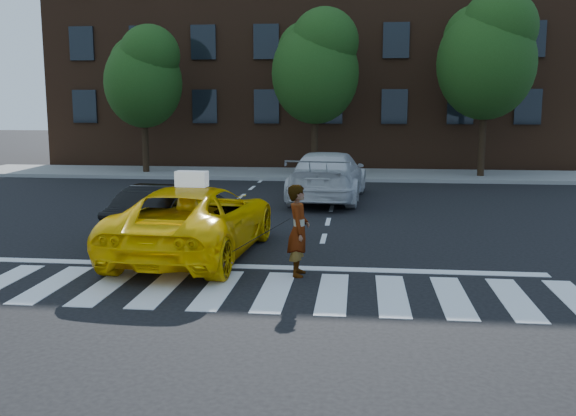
{
  "coord_description": "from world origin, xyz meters",
  "views": [
    {
      "loc": [
        2.4,
        -10.54,
        3.22
      ],
      "look_at": [
        0.99,
        2.17,
        1.1
      ],
      "focal_mm": 40.0,
      "sensor_mm": 36.0,
      "label": 1
    }
  ],
  "objects_px": {
    "white_suv": "(328,176)",
    "dog": "(217,266)",
    "black_sedan": "(169,212)",
    "tree_mid": "(316,63)",
    "tree_right": "(487,51)",
    "tree_left": "(144,73)",
    "taxi": "(195,220)",
    "woman": "(299,230)"
  },
  "relations": [
    {
      "from": "taxi",
      "to": "woman",
      "type": "xyz_separation_m",
      "value": [
        2.33,
        -1.4,
        0.11
      ]
    },
    {
      "from": "woman",
      "to": "white_suv",
      "type": "bearing_deg",
      "value": -0.95
    },
    {
      "from": "taxi",
      "to": "black_sedan",
      "type": "xyz_separation_m",
      "value": [
        -0.98,
        1.39,
        -0.08
      ]
    },
    {
      "from": "white_suv",
      "to": "tree_mid",
      "type": "bearing_deg",
      "value": -78.44
    },
    {
      "from": "tree_right",
      "to": "dog",
      "type": "distance_m",
      "value": 18.58
    },
    {
      "from": "tree_mid",
      "to": "dog",
      "type": "distance_m",
      "value": 16.8
    },
    {
      "from": "tree_left",
      "to": "taxi",
      "type": "relative_size",
      "value": 1.21
    },
    {
      "from": "tree_right",
      "to": "black_sedan",
      "type": "bearing_deg",
      "value": -126.03
    },
    {
      "from": "taxi",
      "to": "white_suv",
      "type": "relative_size",
      "value": 0.97
    },
    {
      "from": "black_sedan",
      "to": "white_suv",
      "type": "xyz_separation_m",
      "value": [
        3.4,
        6.65,
        0.14
      ]
    },
    {
      "from": "white_suv",
      "to": "woman",
      "type": "xyz_separation_m",
      "value": [
        -0.09,
        -9.44,
        0.05
      ]
    },
    {
      "from": "tree_right",
      "to": "black_sedan",
      "type": "relative_size",
      "value": 1.89
    },
    {
      "from": "tree_mid",
      "to": "white_suv",
      "type": "distance_m",
      "value": 7.67
    },
    {
      "from": "tree_mid",
      "to": "woman",
      "type": "xyz_separation_m",
      "value": [
        0.78,
        -15.9,
        -3.99
      ]
    },
    {
      "from": "tree_left",
      "to": "tree_mid",
      "type": "xyz_separation_m",
      "value": [
        7.5,
        -0.0,
        0.41
      ]
    },
    {
      "from": "taxi",
      "to": "woman",
      "type": "distance_m",
      "value": 2.72
    },
    {
      "from": "tree_right",
      "to": "taxi",
      "type": "xyz_separation_m",
      "value": [
        -8.55,
        -14.5,
        -4.52
      ]
    },
    {
      "from": "tree_left",
      "to": "woman",
      "type": "height_order",
      "value": "tree_left"
    },
    {
      "from": "woman",
      "to": "tree_left",
      "type": "bearing_deg",
      "value": 27.1
    },
    {
      "from": "tree_mid",
      "to": "tree_right",
      "type": "bearing_deg",
      "value": -0.0
    },
    {
      "from": "taxi",
      "to": "woman",
      "type": "height_order",
      "value": "woman"
    },
    {
      "from": "tree_right",
      "to": "dog",
      "type": "height_order",
      "value": "tree_right"
    },
    {
      "from": "tree_left",
      "to": "tree_mid",
      "type": "relative_size",
      "value": 0.92
    },
    {
      "from": "taxi",
      "to": "dog",
      "type": "height_order",
      "value": "taxi"
    },
    {
      "from": "woman",
      "to": "dog",
      "type": "relative_size",
      "value": 2.94
    },
    {
      "from": "dog",
      "to": "tree_left",
      "type": "bearing_deg",
      "value": 122.09
    },
    {
      "from": "tree_mid",
      "to": "taxi",
      "type": "xyz_separation_m",
      "value": [
        -1.55,
        -14.5,
        -4.11
      ]
    },
    {
      "from": "tree_left",
      "to": "black_sedan",
      "type": "distance_m",
      "value": 14.52
    },
    {
      "from": "tree_mid",
      "to": "black_sedan",
      "type": "height_order",
      "value": "tree_mid"
    },
    {
      "from": "tree_left",
      "to": "tree_right",
      "type": "bearing_deg",
      "value": -0.0
    },
    {
      "from": "taxi",
      "to": "black_sedan",
      "type": "bearing_deg",
      "value": -50.73
    },
    {
      "from": "tree_left",
      "to": "dog",
      "type": "distance_m",
      "value": 18.0
    },
    {
      "from": "black_sedan",
      "to": "woman",
      "type": "bearing_deg",
      "value": 146.79
    },
    {
      "from": "tree_right",
      "to": "black_sedan",
      "type": "height_order",
      "value": "tree_right"
    },
    {
      "from": "woman",
      "to": "tree_mid",
      "type": "bearing_deg",
      "value": 2.39
    },
    {
      "from": "tree_mid",
      "to": "tree_right",
      "type": "distance_m",
      "value": 7.01
    },
    {
      "from": "tree_right",
      "to": "white_suv",
      "type": "distance_m",
      "value": 9.96
    },
    {
      "from": "tree_left",
      "to": "tree_mid",
      "type": "bearing_deg",
      "value": -0.0
    },
    {
      "from": "tree_mid",
      "to": "white_suv",
      "type": "bearing_deg",
      "value": -82.36
    },
    {
      "from": "tree_left",
      "to": "woman",
      "type": "xyz_separation_m",
      "value": [
        8.28,
        -15.9,
        -3.58
      ]
    },
    {
      "from": "white_suv",
      "to": "dog",
      "type": "distance_m",
      "value": 9.82
    },
    {
      "from": "black_sedan",
      "to": "white_suv",
      "type": "distance_m",
      "value": 7.47
    }
  ]
}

